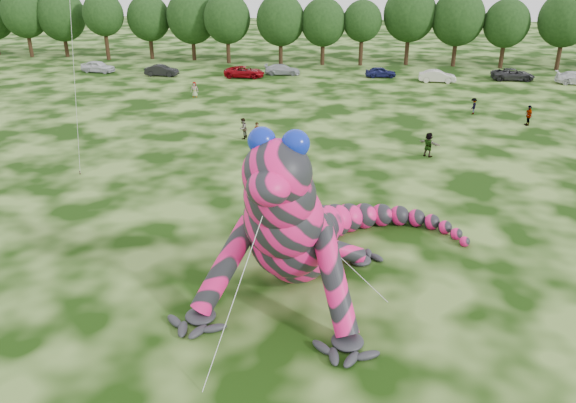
# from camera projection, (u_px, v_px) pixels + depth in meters

# --- Properties ---
(ground) EXTENTS (240.00, 240.00, 0.00)m
(ground) POSITION_uv_depth(u_px,v_px,m) (320.00, 279.00, 26.41)
(ground) COLOR #16330A
(ground) RESTS_ON ground
(inflatable_gecko) EXTENTS (16.03, 18.22, 8.21)m
(inflatable_gecko) POSITION_uv_depth(u_px,v_px,m) (304.00, 191.00, 25.58)
(inflatable_gecko) COLOR #EE176E
(inflatable_gecko) RESTS_ON ground
(tree_1) EXTENTS (6.74, 6.07, 9.81)m
(tree_1) POSITION_uv_depth(u_px,v_px,m) (26.00, 23.00, 82.99)
(tree_1) COLOR black
(tree_1) RESTS_ON ground
(tree_2) EXTENTS (7.04, 6.34, 9.64)m
(tree_2) POSITION_uv_depth(u_px,v_px,m) (63.00, 24.00, 83.03)
(tree_2) COLOR black
(tree_2) RESTS_ON ground
(tree_3) EXTENTS (5.81, 5.23, 9.44)m
(tree_3) POSITION_uv_depth(u_px,v_px,m) (105.00, 26.00, 80.65)
(tree_3) COLOR black
(tree_3) RESTS_ON ground
(tree_4) EXTENTS (6.22, 5.60, 9.06)m
(tree_4) POSITION_uv_depth(u_px,v_px,m) (149.00, 27.00, 81.49)
(tree_4) COLOR black
(tree_4) RESTS_ON ground
(tree_5) EXTENTS (7.16, 6.44, 9.80)m
(tree_5) POSITION_uv_depth(u_px,v_px,m) (192.00, 25.00, 80.31)
(tree_5) COLOR black
(tree_5) RESTS_ON ground
(tree_6) EXTENTS (6.52, 5.86, 9.49)m
(tree_6) POSITION_uv_depth(u_px,v_px,m) (227.00, 28.00, 78.11)
(tree_6) COLOR black
(tree_6) RESTS_ON ground
(tree_7) EXTENTS (6.68, 6.01, 9.48)m
(tree_7) POSITION_uv_depth(u_px,v_px,m) (281.00, 29.00, 77.32)
(tree_7) COLOR black
(tree_7) RESTS_ON ground
(tree_8) EXTENTS (6.14, 5.53, 8.94)m
(tree_8) POSITION_uv_depth(u_px,v_px,m) (323.00, 32.00, 76.88)
(tree_8) COLOR black
(tree_8) RESTS_ON ground
(tree_9) EXTENTS (5.27, 4.74, 8.68)m
(tree_9) POSITION_uv_depth(u_px,v_px,m) (362.00, 33.00, 76.63)
(tree_9) COLOR black
(tree_9) RESTS_ON ground
(tree_10) EXTENTS (7.09, 6.38, 10.50)m
(tree_10) POSITION_uv_depth(u_px,v_px,m) (409.00, 26.00, 76.62)
(tree_10) COLOR black
(tree_10) RESTS_ON ground
(tree_11) EXTENTS (7.01, 6.31, 10.07)m
(tree_11) POSITION_uv_depth(u_px,v_px,m) (457.00, 28.00, 75.59)
(tree_11) COLOR black
(tree_11) RESTS_ON ground
(tree_12) EXTENTS (5.99, 5.39, 8.97)m
(tree_12) POSITION_uv_depth(u_px,v_px,m) (505.00, 34.00, 74.65)
(tree_12) COLOR black
(tree_12) RESTS_ON ground
(tree_13) EXTENTS (6.83, 6.15, 10.13)m
(tree_13) POSITION_uv_depth(u_px,v_px,m) (563.00, 31.00, 73.00)
(tree_13) COLOR black
(tree_13) RESTS_ON ground
(car_0) EXTENTS (4.62, 2.38, 1.51)m
(car_0) POSITION_uv_depth(u_px,v_px,m) (98.00, 67.00, 73.22)
(car_0) COLOR silver
(car_0) RESTS_ON ground
(car_1) EXTENTS (4.21, 1.50, 1.38)m
(car_1) POSITION_uv_depth(u_px,v_px,m) (162.00, 71.00, 70.99)
(car_1) COLOR black
(car_1) RESTS_ON ground
(car_2) EXTENTS (5.09, 2.46, 1.40)m
(car_2) POSITION_uv_depth(u_px,v_px,m) (244.00, 72.00, 70.15)
(car_2) COLOR maroon
(car_2) RESTS_ON ground
(car_3) EXTENTS (4.59, 2.04, 1.31)m
(car_3) POSITION_uv_depth(u_px,v_px,m) (282.00, 70.00, 71.82)
(car_3) COLOR #A2A7AC
(car_3) RESTS_ON ground
(car_4) EXTENTS (3.99, 2.02, 1.30)m
(car_4) POSITION_uv_depth(u_px,v_px,m) (381.00, 72.00, 70.26)
(car_4) COLOR #151849
(car_4) RESTS_ON ground
(car_5) EXTENTS (4.41, 1.69, 1.43)m
(car_5) POSITION_uv_depth(u_px,v_px,m) (437.00, 76.00, 67.44)
(car_5) COLOR beige
(car_5) RESTS_ON ground
(car_6) EXTENTS (5.20, 2.60, 1.41)m
(car_6) POSITION_uv_depth(u_px,v_px,m) (513.00, 74.00, 68.55)
(car_6) COLOR #272629
(car_6) RESTS_ON ground
(spectator_4) EXTENTS (0.86, 0.62, 1.63)m
(spectator_4) POSITION_uv_depth(u_px,v_px,m) (195.00, 89.00, 60.32)
(spectator_4) COLOR gray
(spectator_4) RESTS_ON ground
(spectator_3) EXTENTS (0.66, 1.14, 1.83)m
(spectator_3) POSITION_uv_depth(u_px,v_px,m) (528.00, 115.00, 50.10)
(spectator_3) COLOR gray
(spectator_3) RESTS_ON ground
(spectator_0) EXTENTS (0.65, 0.48, 1.62)m
(spectator_0) POSITION_uv_depth(u_px,v_px,m) (257.00, 132.00, 45.65)
(spectator_0) COLOR gray
(spectator_0) RESTS_ON ground
(spectator_5) EXTENTS (1.72, 1.49, 1.87)m
(spectator_5) POSITION_uv_depth(u_px,v_px,m) (429.00, 145.00, 42.25)
(spectator_5) COLOR gray
(spectator_5) RESTS_ON ground
(spectator_2) EXTENTS (0.95, 1.16, 1.56)m
(spectator_2) POSITION_uv_depth(u_px,v_px,m) (473.00, 106.00, 53.76)
(spectator_2) COLOR gray
(spectator_2) RESTS_ON ground
(spectator_1) EXTENTS (0.81, 0.96, 1.74)m
(spectator_1) POSITION_uv_depth(u_px,v_px,m) (243.00, 128.00, 46.44)
(spectator_1) COLOR gray
(spectator_1) RESTS_ON ground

